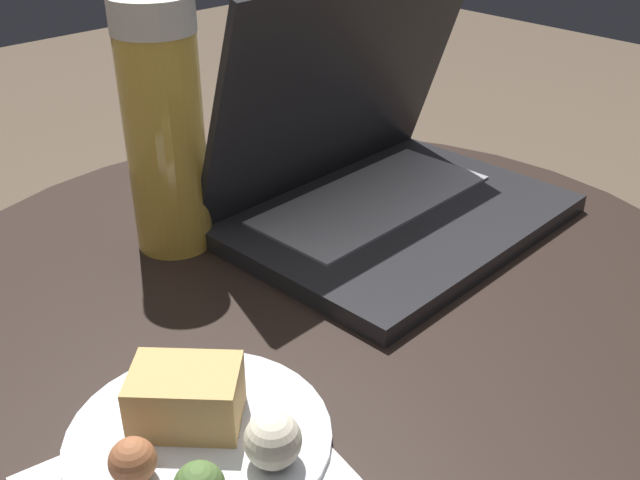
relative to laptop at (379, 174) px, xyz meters
name	(u,v)px	position (x,y,z in m)	size (l,w,h in m)	color
table	(323,399)	(-0.14, -0.06, -0.17)	(0.75, 0.75, 0.53)	#9E9EA3
laptop	(379,174)	(0.00, 0.00, 0.00)	(0.34, 0.25, 0.24)	#232326
beer_glass	(164,128)	(-0.18, 0.10, 0.07)	(0.07, 0.07, 0.23)	gold
snack_plate	(199,430)	(-0.32, -0.14, -0.03)	(0.18, 0.18, 0.05)	silver
fork	(229,467)	(-0.32, -0.17, -0.05)	(0.05, 0.18, 0.00)	silver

